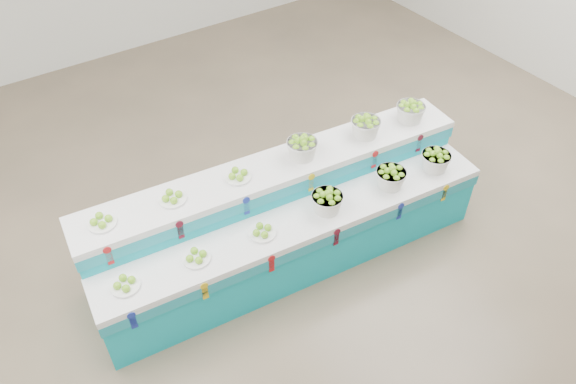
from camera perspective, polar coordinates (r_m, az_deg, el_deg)
The scene contains 14 objects.
ground at distance 5.98m, azimuth 0.37°, elevation -5.47°, with size 10.00×10.00×0.00m, color brown.
display_stand at distance 5.53m, azimuth -0.00°, elevation -2.73°, with size 3.98×1.02×1.02m, color #11AEC1, non-canonical shape.
plate_lower_left at distance 4.87m, azimuth -16.34°, elevation -8.95°, with size 0.25×0.25×0.09m, color white.
plate_lower_mid at distance 4.93m, azimuth -9.36°, elevation -6.47°, with size 0.25×0.25×0.09m, color white.
plate_lower_right at distance 5.07m, azimuth -2.64°, elevation -3.96°, with size 0.25×0.25×0.09m, color white.
basket_lower_left at distance 5.26m, azimuth 4.01°, elevation -0.93°, with size 0.30×0.30×0.22m, color silver, non-canonical shape.
basket_lower_mid at distance 5.60m, azimuth 10.44°, elevation 1.52°, with size 0.30×0.30×0.22m, color silver, non-canonical shape.
basket_lower_right at distance 5.90m, azimuth 14.83°, elevation 3.19°, with size 0.30×0.30×0.22m, color silver, non-canonical shape.
plate_upper_left at distance 5.00m, azimuth -18.53°, elevation -2.78°, with size 0.25×0.25×0.09m, color white.
plate_upper_mid at distance 5.06m, azimuth -11.75°, elevation -0.46°, with size 0.25×0.25×0.09m, color white.
plate_upper_right at distance 5.20m, azimuth -5.14°, elevation 1.82°, with size 0.25×0.25×0.09m, color white.
basket_upper_left at distance 5.38m, azimuth 1.45°, elevation 4.57°, with size 0.30×0.30×0.22m, color silver, non-canonical shape.
basket_upper_mid at distance 5.71m, azimuth 7.92°, elevation 6.68°, with size 0.30×0.30×0.22m, color silver, non-canonical shape.
basket_upper_right at distance 6.01m, azimuth 12.39°, elevation 8.07°, with size 0.30×0.30×0.22m, color silver, non-canonical shape.
Camera 1 is at (-2.25, -3.28, 4.46)m, focal length 34.83 mm.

